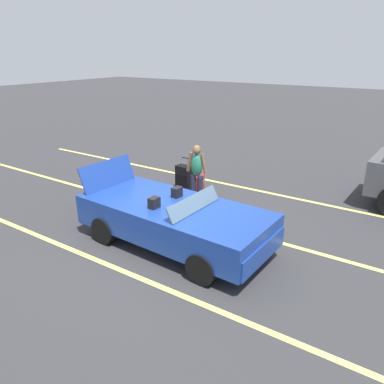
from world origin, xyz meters
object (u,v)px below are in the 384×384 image
convertible_car (181,222)px  suitcase_large_black (184,178)px  traveler_person (197,172)px  duffel_bag (217,208)px  suitcase_medium_bright (199,186)px

convertible_car → suitcase_large_black: size_ratio=4.32×
traveler_person → duffel_bag: bearing=66.0°
convertible_car → suitcase_medium_bright: convertible_car is taller
suitcase_medium_bright → duffel_bag: bearing=125.6°
suitcase_large_black → duffel_bag: 2.00m
duffel_bag → convertible_car: bearing=-83.2°
convertible_car → suitcase_medium_bright: size_ratio=4.64×
suitcase_large_black → convertible_car: bearing=39.9°
duffel_bag → traveler_person: (-0.77, 0.23, 0.77)m
convertible_car → suitcase_large_black: (-1.94, 2.91, -0.22)m
suitcase_large_black → duffel_bag: suitcase_large_black is taller
suitcase_large_black → suitcase_medium_bright: bearing=77.6°
convertible_car → duffel_bag: 1.96m
convertible_car → suitcase_large_black: convertible_car is taller
traveler_person → suitcase_large_black: bearing=-137.0°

